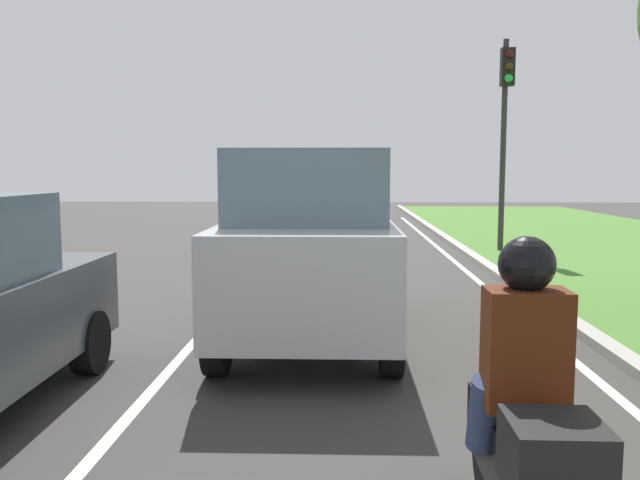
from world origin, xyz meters
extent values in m
plane|color=#383533|center=(0.00, 14.00, 0.00)|extent=(60.00, 60.00, 0.00)
cube|color=silver|center=(-0.70, 14.00, 0.00)|extent=(0.12, 32.00, 0.01)
cube|color=silver|center=(3.60, 14.00, 0.00)|extent=(0.12, 32.00, 0.01)
cube|color=#9E9B93|center=(4.10, 14.00, 0.06)|extent=(0.24, 48.00, 0.12)
cube|color=#B7BABF|center=(0.69, 9.49, 0.93)|extent=(1.92, 4.51, 1.10)
cube|color=slate|center=(0.69, 9.34, 1.88)|extent=(1.71, 2.71, 0.80)
cylinder|color=black|center=(-0.19, 11.02, 0.38)|extent=(0.22, 0.76, 0.76)
cylinder|color=black|center=(1.56, 11.02, 0.38)|extent=(0.22, 0.76, 0.76)
cylinder|color=black|center=(-0.17, 7.96, 0.38)|extent=(0.22, 0.76, 0.76)
cylinder|color=black|center=(1.57, 7.96, 0.38)|extent=(0.22, 0.76, 0.76)
cylinder|color=black|center=(-1.48, 7.95, 0.32)|extent=(0.23, 0.64, 0.64)
cube|color=black|center=(2.00, 4.81, 0.58)|extent=(0.29, 1.40, 0.36)
ellipsoid|color=black|center=(2.01, 5.16, 0.80)|extent=(0.28, 0.50, 0.24)
cube|color=black|center=(2.00, 4.26, 0.85)|extent=(0.40, 0.40, 0.32)
cylinder|color=black|center=(2.01, 5.51, 0.30)|extent=(0.11, 0.60, 0.60)
cube|color=#4C1E0C|center=(2.00, 4.76, 1.18)|extent=(0.40, 0.26, 0.60)
sphere|color=black|center=(2.00, 4.79, 1.60)|extent=(0.28, 0.28, 0.28)
cylinder|color=navy|center=(1.84, 4.88, 0.80)|extent=(0.16, 0.30, 0.45)
cylinder|color=navy|center=(2.18, 4.88, 0.80)|extent=(0.16, 0.30, 0.45)
cylinder|color=#2D2D2D|center=(5.02, 17.99, 2.62)|extent=(0.14, 0.14, 5.23)
cube|color=black|center=(5.02, 17.79, 4.54)|extent=(0.32, 0.24, 0.90)
sphere|color=#3F0F0F|center=(5.02, 17.66, 4.82)|extent=(0.20, 0.20, 0.20)
sphere|color=#382B0C|center=(5.02, 17.66, 4.54)|extent=(0.20, 0.20, 0.20)
sphere|color=green|center=(5.02, 17.66, 4.26)|extent=(0.20, 0.20, 0.20)
camera|label=1|loc=(1.11, 1.59, 2.06)|focal=36.51mm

